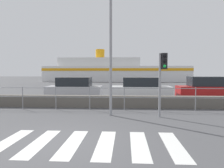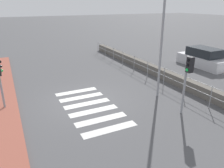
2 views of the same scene
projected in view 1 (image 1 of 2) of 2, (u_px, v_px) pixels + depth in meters
name	position (u px, v px, depth m)	size (l,w,h in m)	color
ground_plane	(59.00, 143.00, 5.92)	(160.00, 160.00, 0.00)	#4C4C4F
crosswalk	(89.00, 144.00, 5.87)	(4.95, 2.40, 0.01)	silver
seawall	(92.00, 101.00, 11.93)	(23.35, 0.55, 0.63)	#605B54
harbor_fence	(90.00, 95.00, 11.04)	(21.05, 0.04, 1.17)	gray
traffic_light_far	(163.00, 70.00, 9.20)	(0.34, 0.32, 2.72)	gray
streetlamp	(110.00, 20.00, 9.29)	(0.32, 0.97, 6.78)	gray
ferry_boat	(113.00, 71.00, 44.49)	(28.40, 7.60, 6.45)	white
parked_car_silver	(74.00, 88.00, 16.87)	(4.18, 1.83, 1.50)	#BCBCC1
parked_car_white	(141.00, 89.00, 16.55)	(4.48, 1.89, 1.50)	silver
parked_car_red	(206.00, 89.00, 16.24)	(4.20, 1.82, 1.57)	#B21919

